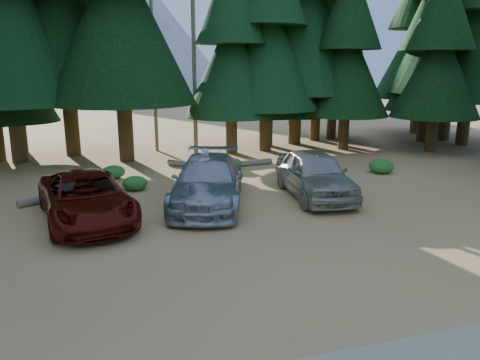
{
  "coord_description": "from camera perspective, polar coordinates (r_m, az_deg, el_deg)",
  "views": [
    {
      "loc": [
        -4.39,
        -11.15,
        4.87
      ],
      "look_at": [
        -0.12,
        2.89,
        1.25
      ],
      "focal_mm": 35.0,
      "sensor_mm": 36.0,
      "label": 1
    }
  ],
  "objects": [
    {
      "name": "ground",
      "position": [
        12.94,
        4.29,
        -8.29
      ],
      "size": [
        160.0,
        160.0,
        0.0
      ],
      "primitive_type": "plane",
      "color": "#BC784F",
      "rests_on": "ground"
    },
    {
      "name": "shrub_far_right",
      "position": [
        22.66,
        16.84,
        1.66
      ],
      "size": [
        1.15,
        1.15,
        0.63
      ],
      "primitive_type": "ellipsoid",
      "color": "#266F21",
      "rests_on": "ground"
    },
    {
      "name": "silver_minivan_right",
      "position": [
        17.85,
        9.09,
        0.74
      ],
      "size": [
        2.63,
        5.31,
        1.74
      ],
      "primitive_type": "imported",
      "rotation": [
        0.0,
        0.0,
        -0.12
      ],
      "color": "#ADA79A",
      "rests_on": "ground"
    },
    {
      "name": "shrub_center_left",
      "position": [
        19.14,
        -12.71,
        -0.37
      ],
      "size": [
        1.01,
        1.01,
        0.56
      ],
      "primitive_type": "ellipsoid",
      "color": "#266F21",
      "rests_on": "ground"
    },
    {
      "name": "shrub_left",
      "position": [
        21.31,
        -15.19,
        0.94
      ],
      "size": [
        1.03,
        1.03,
        0.57
      ],
      "primitive_type": "ellipsoid",
      "color": "#266F21",
      "rests_on": "ground"
    },
    {
      "name": "forest_belt_north",
      "position": [
        26.96,
        -7.26,
        3.34
      ],
      "size": [
        36.0,
        7.0,
        22.0
      ],
      "primitive_type": null,
      "color": "black",
      "rests_on": "ground"
    },
    {
      "name": "log_left",
      "position": [
        18.8,
        -20.03,
        -1.58
      ],
      "size": [
        3.5,
        2.19,
        0.28
      ],
      "primitive_type": "cylinder",
      "rotation": [
        0.0,
        1.57,
        0.53
      ],
      "color": "#6D6457",
      "rests_on": "ground"
    },
    {
      "name": "mountain_peak",
      "position": [
        99.71,
        -16.62,
        17.82
      ],
      "size": [
        48.0,
        50.0,
        28.0
      ],
      "color": "gray",
      "rests_on": "ground"
    },
    {
      "name": "shrub_edge_east",
      "position": [
        22.56,
        16.81,
        1.51
      ],
      "size": [
        1.01,
        1.01,
        0.55
      ],
      "primitive_type": "ellipsoid",
      "color": "#266F21",
      "rests_on": "ground"
    },
    {
      "name": "snag_front",
      "position": [
        26.2,
        -5.68,
        16.26
      ],
      "size": [
        0.24,
        0.24,
        12.0
      ],
      "primitive_type": "cylinder",
      "color": "#6D6457",
      "rests_on": "ground"
    },
    {
      "name": "log_mid",
      "position": [
        22.62,
        -4.96,
        1.76
      ],
      "size": [
        2.8,
        2.77,
        0.3
      ],
      "primitive_type": "cylinder",
      "rotation": [
        0.0,
        1.57,
        -0.78
      ],
      "color": "#6D6457",
      "rests_on": "ground"
    },
    {
      "name": "shrub_center_right",
      "position": [
        22.46,
        -1.05,
        2.04
      ],
      "size": [
        0.98,
        0.98,
        0.54
      ],
      "primitive_type": "ellipsoid",
      "color": "#266F21",
      "rests_on": "ground"
    },
    {
      "name": "shrub_far_left",
      "position": [
        19.98,
        -17.24,
        -0.08
      ],
      "size": [
        0.99,
        0.99,
        0.54
      ],
      "primitive_type": "ellipsoid",
      "color": "#266F21",
      "rests_on": "ground"
    },
    {
      "name": "red_pickup",
      "position": [
        15.65,
        -18.26,
        -2.08
      ],
      "size": [
        3.42,
        5.84,
        1.53
      ],
      "primitive_type": "imported",
      "rotation": [
        0.0,
        0.0,
        0.17
      ],
      "color": "#5C0F07",
      "rests_on": "ground"
    },
    {
      "name": "snag_back",
      "position": [
        27.34,
        -10.51,
        13.91
      ],
      "size": [
        0.2,
        0.2,
        10.0
      ],
      "primitive_type": "cylinder",
      "color": "#6D6457",
      "rests_on": "ground"
    },
    {
      "name": "frisbee_player",
      "position": [
        16.44,
        -4.36,
        1.0
      ],
      "size": [
        0.71,
        0.58,
        1.68
      ],
      "rotation": [
        0.0,
        0.0,
        3.47
      ],
      "color": "beige",
      "rests_on": "ground"
    },
    {
      "name": "shrub_right",
      "position": [
        19.88,
        -1.02,
        0.51
      ],
      "size": [
        1.01,
        1.01,
        0.56
      ],
      "primitive_type": "ellipsoid",
      "color": "#266F21",
      "rests_on": "ground"
    },
    {
      "name": "log_right",
      "position": [
        22.75,
        -1.25,
        1.86
      ],
      "size": [
        4.52,
        0.87,
        0.29
      ],
      "primitive_type": "cylinder",
      "rotation": [
        0.0,
        1.57,
        0.13
      ],
      "color": "#6D6457",
      "rests_on": "ground"
    },
    {
      "name": "silver_minivan_center",
      "position": [
        16.62,
        -3.98,
        -0.19
      ],
      "size": [
        4.08,
        6.28,
        1.69
      ],
      "primitive_type": "imported",
      "rotation": [
        0.0,
        0.0,
        -0.32
      ],
      "color": "#ADAFB5",
      "rests_on": "ground"
    }
  ]
}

